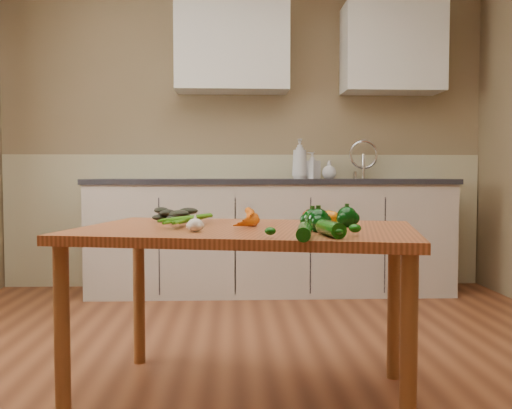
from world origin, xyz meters
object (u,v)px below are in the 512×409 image
object	(u,v)px
pepper_a	(312,219)
pepper_c	(318,220)
soap_bottle_a	(300,159)
pepper_b	(347,217)
tomato_b	(329,218)
soap_bottle_b	(312,165)
carrot_bunch	(229,218)
garlic_bulb	(195,225)
tomato_a	(310,217)
tomato_c	(332,218)
zucchini_b	(304,231)
table	(246,247)
leafy_greens	(175,211)
soap_bottle_c	(329,170)
zucchini_a	(331,229)

from	to	relation	value
pepper_a	pepper_c	xyz separation A→B (m)	(0.01, -0.10, 0.00)
soap_bottle_a	pepper_b	xyz separation A→B (m)	(-0.08, -2.26, -0.30)
pepper_b	tomato_b	distance (m)	0.11
pepper_a	tomato_b	xyz separation A→B (m)	(0.10, 0.17, -0.01)
soap_bottle_b	pepper_c	distance (m)	2.50
carrot_bunch	pepper_c	bearing A→B (deg)	-24.89
garlic_bulb	pepper_b	xyz separation A→B (m)	(0.61, 0.17, 0.02)
tomato_a	tomato_b	size ratio (longest dim) A/B	1.03
tomato_b	tomato_c	world-z (taller)	tomato_b
zucchini_b	table	bearing A→B (deg)	113.55
pepper_b	zucchini_b	world-z (taller)	pepper_b
table	garlic_bulb	distance (m)	0.29
zucchini_b	tomato_b	bearing A→B (deg)	71.18
tomato_c	zucchini_b	distance (m)	0.52
garlic_bulb	leafy_greens	bearing A→B (deg)	104.39
carrot_bunch	pepper_b	size ratio (longest dim) A/B	2.98
leafy_greens	zucchini_b	bearing A→B (deg)	-54.81
soap_bottle_a	zucchini_b	world-z (taller)	soap_bottle_a
garlic_bulb	tomato_b	xyz separation A→B (m)	(0.55, 0.26, 0.01)
table	pepper_a	xyz separation A→B (m)	(0.26, -0.10, 0.12)
soap_bottle_b	zucchini_b	size ratio (longest dim) A/B	0.95
table	carrot_bunch	distance (m)	0.15
carrot_bunch	garlic_bulb	xyz separation A→B (m)	(-0.13, -0.24, -0.01)
table	pepper_b	bearing A→B (deg)	10.33
garlic_bulb	pepper_b	size ratio (longest dim) A/B	0.72
soap_bottle_a	carrot_bunch	distance (m)	2.28
soap_bottle_c	garlic_bulb	xyz separation A→B (m)	(-0.92, -2.44, -0.23)
pepper_a	tomato_a	xyz separation A→B (m)	(0.02, 0.24, -0.01)
garlic_bulb	pepper_a	xyz separation A→B (m)	(0.45, 0.08, 0.01)
soap_bottle_b	garlic_bulb	size ratio (longest dim) A/B	3.59
pepper_b	tomato_b	size ratio (longest dim) A/B	1.20
tomato_a	table	bearing A→B (deg)	-153.75
soap_bottle_c	pepper_a	distance (m)	2.42
table	soap_bottle_b	distance (m)	2.37
soap_bottle_b	tomato_b	size ratio (longest dim) A/B	3.11
zucchini_a	zucchini_b	distance (m)	0.12
soap_bottle_c	pepper_a	world-z (taller)	soap_bottle_c
leafy_greens	carrot_bunch	bearing A→B (deg)	-42.88
soap_bottle_b	soap_bottle_c	world-z (taller)	soap_bottle_b
table	soap_bottle_a	xyz separation A→B (m)	(0.49, 2.25, 0.42)
garlic_bulb	tomato_a	world-z (taller)	tomato_a
pepper_a	tomato_b	world-z (taller)	pepper_a
tomato_a	tomato_b	xyz separation A→B (m)	(0.07, -0.06, -0.00)
tomato_a	soap_bottle_a	bearing A→B (deg)	84.43
pepper_a	pepper_c	world-z (taller)	pepper_c
pepper_c	tomato_c	distance (m)	0.28
table	leafy_greens	size ratio (longest dim) A/B	7.80
pepper_a	tomato_c	distance (m)	0.20
soap_bottle_a	tomato_c	size ratio (longest dim) A/B	4.83
leafy_greens	pepper_a	size ratio (longest dim) A/B	2.41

